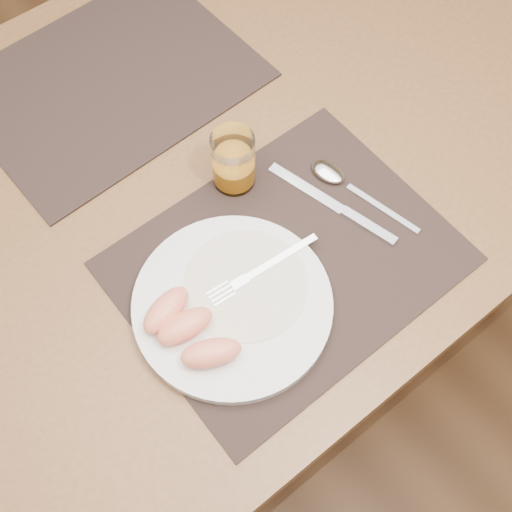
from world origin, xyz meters
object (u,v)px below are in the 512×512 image
object	(u,v)px
placemat_near	(286,261)
juice_glass	(233,163)
plate	(232,304)
fork	(255,273)
knife	(342,210)
table	(188,199)
spoon	(336,177)
placemat_far	(110,81)

from	to	relation	value
placemat_near	juice_glass	world-z (taller)	juice_glass
plate	fork	xyz separation A→B (m)	(0.05, 0.01, 0.01)
fork	knife	size ratio (longest dim) A/B	0.81
placemat_near	fork	xyz separation A→B (m)	(-0.05, 0.00, 0.02)
table	spoon	xyz separation A→B (m)	(0.17, -0.16, 0.09)
table	placemat_near	world-z (taller)	placemat_near
placemat_near	juice_glass	distance (m)	0.16
placemat_near	plate	distance (m)	0.10
juice_glass	fork	bearing A→B (deg)	-117.78
fork	knife	xyz separation A→B (m)	(0.17, 0.01, -0.02)
table	placemat_near	size ratio (longest dim) A/B	3.11
plate	knife	distance (m)	0.22
placemat_near	fork	size ratio (longest dim) A/B	2.57
plate	juice_glass	world-z (taller)	juice_glass
table	plate	bearing A→B (deg)	-109.01
placemat_near	fork	distance (m)	0.06
placemat_far	plate	world-z (taller)	plate
juice_glass	plate	bearing A→B (deg)	-127.98
table	juice_glass	xyz separation A→B (m)	(0.05, -0.07, 0.13)
fork	table	bearing A→B (deg)	82.11
table	plate	size ratio (longest dim) A/B	5.19
placemat_near	placemat_far	xyz separation A→B (m)	(-0.02, 0.44, 0.00)
fork	juice_glass	size ratio (longest dim) A/B	1.83
placemat_near	juice_glass	xyz separation A→B (m)	(0.03, 0.15, 0.04)
placemat_far	fork	size ratio (longest dim) A/B	2.57
table	plate	world-z (taller)	plate
table	placemat_far	size ratio (longest dim) A/B	3.11
placemat_near	spoon	world-z (taller)	spoon
knife	juice_glass	world-z (taller)	juice_glass
table	placemat_near	bearing A→B (deg)	-83.98
table	placemat_far	bearing A→B (deg)	88.05
table	fork	distance (m)	0.24
plate	juice_glass	distance (m)	0.21
placemat_far	knife	bearing A→B (deg)	-72.82
fork	knife	world-z (taller)	fork
placemat_near	knife	size ratio (longest dim) A/B	2.08
placemat_near	table	bearing A→B (deg)	96.02
table	spoon	world-z (taller)	spoon
plate	spoon	size ratio (longest dim) A/B	1.41
knife	plate	bearing A→B (deg)	-174.30
placemat_far	juice_glass	distance (m)	0.29
spoon	juice_glass	xyz separation A→B (m)	(-0.12, 0.09, 0.04)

